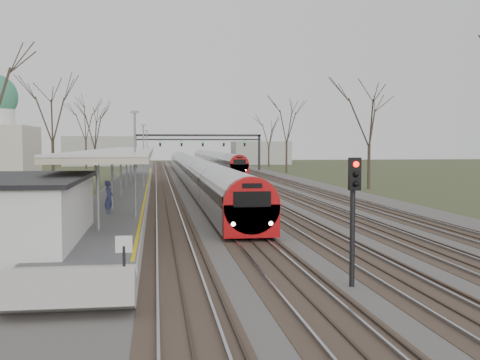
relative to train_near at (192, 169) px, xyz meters
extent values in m
plane|color=#384223|center=(2.50, -56.60, -1.48)|extent=(300.00, 300.00, 0.00)
cube|color=#474442|center=(2.50, -1.60, -1.43)|extent=(24.00, 160.00, 0.10)
cube|color=#4C3828|center=(-3.50, -1.60, -1.39)|extent=(2.60, 160.00, 0.06)
cube|color=gray|center=(-4.22, -1.60, -1.32)|extent=(0.07, 160.00, 0.12)
cube|color=gray|center=(-2.78, -1.60, -1.32)|extent=(0.07, 160.00, 0.12)
cube|color=#4C3828|center=(0.00, -1.60, -1.39)|extent=(2.60, 160.00, 0.06)
cube|color=gray|center=(-0.72, -1.60, -1.32)|extent=(0.07, 160.00, 0.12)
cube|color=gray|center=(0.72, -1.60, -1.32)|extent=(0.07, 160.00, 0.12)
cube|color=#4C3828|center=(3.50, -1.60, -1.39)|extent=(2.60, 160.00, 0.06)
cube|color=gray|center=(2.78, -1.60, -1.32)|extent=(0.07, 160.00, 0.12)
cube|color=gray|center=(4.22, -1.60, -1.32)|extent=(0.07, 160.00, 0.12)
cube|color=#4C3828|center=(7.00, -1.60, -1.39)|extent=(2.60, 160.00, 0.06)
cube|color=gray|center=(6.28, -1.60, -1.32)|extent=(0.07, 160.00, 0.12)
cube|color=gray|center=(7.72, -1.60, -1.32)|extent=(0.07, 160.00, 0.12)
cube|color=#4C3828|center=(10.50, -1.60, -1.39)|extent=(2.60, 160.00, 0.06)
cube|color=gray|center=(9.78, -1.60, -1.32)|extent=(0.07, 160.00, 0.12)
cube|color=gray|center=(11.22, -1.60, -1.32)|extent=(0.07, 160.00, 0.12)
cube|color=#9E9B93|center=(-6.55, -19.10, -0.98)|extent=(3.50, 69.00, 1.00)
cylinder|color=slate|center=(-6.55, -46.60, 1.02)|extent=(0.14, 0.14, 3.00)
cylinder|color=slate|center=(-6.55, -38.60, 1.02)|extent=(0.14, 0.14, 3.00)
cylinder|color=slate|center=(-6.55, -30.60, 1.02)|extent=(0.14, 0.14, 3.00)
cylinder|color=slate|center=(-6.55, -22.60, 1.02)|extent=(0.14, 0.14, 3.00)
cylinder|color=slate|center=(-6.55, -14.60, 1.02)|extent=(0.14, 0.14, 3.00)
cylinder|color=slate|center=(-6.55, -6.60, 1.02)|extent=(0.14, 0.14, 3.00)
cube|color=silver|center=(-6.55, -23.60, 2.57)|extent=(4.10, 50.00, 0.12)
cube|color=#BFB894|center=(-6.55, -23.60, 2.40)|extent=(4.10, 50.00, 0.25)
cube|color=black|center=(-7.50, 28.40, 1.52)|extent=(0.35, 0.35, 6.00)
cube|color=black|center=(13.00, 28.40, 1.52)|extent=(0.35, 0.35, 6.00)
cube|color=black|center=(2.75, 28.40, 4.42)|extent=(21.00, 0.35, 0.35)
cube|color=black|center=(2.75, 28.40, 3.72)|extent=(21.00, 0.25, 0.25)
cube|color=black|center=(-3.50, 28.20, 3.02)|extent=(0.32, 0.22, 0.85)
sphere|color=#0CFF19|center=(-3.50, 28.06, 3.27)|extent=(0.16, 0.16, 0.16)
cube|color=black|center=(0.00, 28.20, 3.02)|extent=(0.32, 0.22, 0.85)
sphere|color=#0CFF19|center=(0.00, 28.06, 3.27)|extent=(0.16, 0.16, 0.16)
cube|color=black|center=(3.50, 28.20, 3.02)|extent=(0.32, 0.22, 0.85)
sphere|color=#0CFF19|center=(3.50, 28.06, 3.27)|extent=(0.16, 0.16, 0.16)
cube|color=black|center=(7.00, 28.20, 3.02)|extent=(0.32, 0.22, 0.85)
sphere|color=#0CFF19|center=(7.00, 28.06, 3.27)|extent=(0.16, 0.16, 0.16)
cube|color=black|center=(10.50, 28.20, 3.02)|extent=(0.32, 0.22, 0.85)
sphere|color=#0CFF19|center=(10.50, 28.06, 3.27)|extent=(0.16, 0.16, 0.16)
cylinder|color=#2D231C|center=(-14.50, -8.60, 1.00)|extent=(0.30, 0.30, 4.95)
cylinder|color=#2D231C|center=(16.50, -14.60, 0.77)|extent=(0.30, 0.30, 4.50)
cube|color=#ABAEB6|center=(0.00, 0.24, -0.38)|extent=(2.55, 90.00, 1.60)
cylinder|color=#ABAEB6|center=(0.00, 0.24, 0.27)|extent=(2.60, 89.70, 2.60)
cube|color=black|center=(0.00, 0.24, 0.37)|extent=(2.62, 89.40, 0.55)
cube|color=#AC090C|center=(0.00, -44.66, -0.43)|extent=(2.55, 0.50, 1.50)
cylinder|color=#AC090C|center=(0.00, -44.61, 0.27)|extent=(2.60, 0.60, 2.60)
cube|color=black|center=(0.00, -44.88, 0.57)|extent=(1.70, 0.12, 0.70)
sphere|color=white|center=(-0.85, -44.86, -0.53)|extent=(0.22, 0.22, 0.22)
sphere|color=white|center=(0.85, -44.86, -0.53)|extent=(0.22, 0.22, 0.22)
cube|color=black|center=(0.00, 0.24, -1.30)|extent=(1.80, 89.00, 0.35)
cube|color=#ABAEB6|center=(7.00, 46.83, -0.38)|extent=(2.55, 75.00, 1.60)
cylinder|color=#ABAEB6|center=(7.00, 46.83, 0.27)|extent=(2.60, 74.70, 2.60)
cube|color=black|center=(7.00, 46.83, 0.37)|extent=(2.62, 74.40, 0.55)
cube|color=#AC090C|center=(7.00, 9.43, -0.43)|extent=(2.55, 0.50, 1.50)
cylinder|color=#AC090C|center=(7.00, 9.48, 0.27)|extent=(2.60, 0.60, 2.60)
cube|color=black|center=(7.00, 9.21, 0.57)|extent=(1.70, 0.12, 0.70)
sphere|color=white|center=(6.15, 9.23, -0.53)|extent=(0.22, 0.22, 0.22)
sphere|color=white|center=(7.85, 9.23, -0.53)|extent=(0.22, 0.22, 0.22)
cube|color=black|center=(7.00, 46.83, -1.30)|extent=(1.80, 74.00, 0.35)
imported|color=navy|center=(-6.56, -40.89, 0.37)|extent=(0.54, 0.70, 1.70)
cylinder|color=black|center=(1.75, -53.48, 0.52)|extent=(0.16, 0.16, 4.00)
cube|color=black|center=(1.75, -53.63, 2.12)|extent=(0.35, 0.22, 1.00)
sphere|color=#FF0C05|center=(1.75, -53.76, 2.42)|extent=(0.18, 0.18, 0.18)
camera|label=1|loc=(-4.24, -71.21, 3.04)|focal=45.00mm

